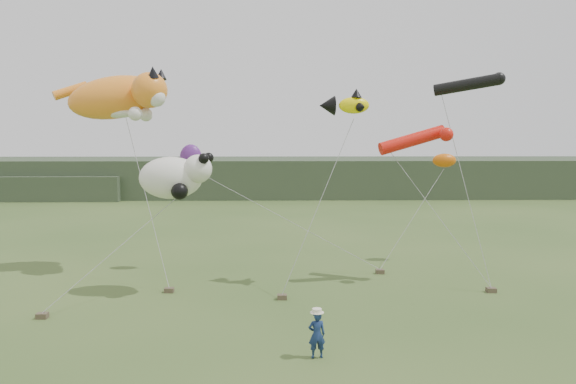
# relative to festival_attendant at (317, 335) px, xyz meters

# --- Properties ---
(ground) EXTENTS (120.00, 120.00, 0.00)m
(ground) POSITION_rel_festival_attendant_xyz_m (0.55, 1.13, -0.71)
(ground) COLOR #385123
(ground) RESTS_ON ground
(headland) EXTENTS (90.00, 13.00, 4.00)m
(headland) POSITION_rel_festival_attendant_xyz_m (-2.56, 45.82, 1.21)
(headland) COLOR #2D3D28
(headland) RESTS_ON ground
(festival_attendant) EXTENTS (0.56, 0.40, 1.43)m
(festival_attendant) POSITION_rel_festival_attendant_xyz_m (0.00, 0.00, 0.00)
(festival_attendant) COLOR navy
(festival_attendant) RESTS_ON ground
(sandbag_anchors) EXTENTS (18.08, 6.66, 0.20)m
(sandbag_anchors) POSITION_rel_festival_attendant_xyz_m (-0.97, 6.79, -0.61)
(sandbag_anchors) COLOR brown
(sandbag_anchors) RESTS_ON ground
(cat_kite) EXTENTS (6.02, 3.35, 2.77)m
(cat_kite) POSITION_rel_festival_attendant_xyz_m (-8.65, 11.37, 7.80)
(cat_kite) COLOR orange
(cat_kite) RESTS_ON ground
(fish_kite) EXTENTS (2.23, 1.51, 1.16)m
(fish_kite) POSITION_rel_festival_attendant_xyz_m (1.76, 8.49, 7.26)
(fish_kite) COLOR #FFEA05
(fish_kite) RESTS_ON ground
(tube_kites) EXTENTS (5.64, 1.97, 3.66)m
(tube_kites) POSITION_rel_festival_attendant_xyz_m (6.23, 8.90, 6.86)
(tube_kites) COLOR black
(tube_kites) RESTS_ON ground
(panda_kite) EXTENTS (3.11, 2.01, 1.94)m
(panda_kite) POSITION_rel_festival_attendant_xyz_m (-5.43, 7.15, 4.21)
(panda_kite) COLOR white
(panda_kite) RESTS_ON ground
(misc_kites) EXTENTS (14.15, 2.34, 1.33)m
(misc_kites) POSITION_rel_festival_attendant_xyz_m (-0.48, 11.92, 4.75)
(misc_kites) COLOR #DB5E09
(misc_kites) RESTS_ON ground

